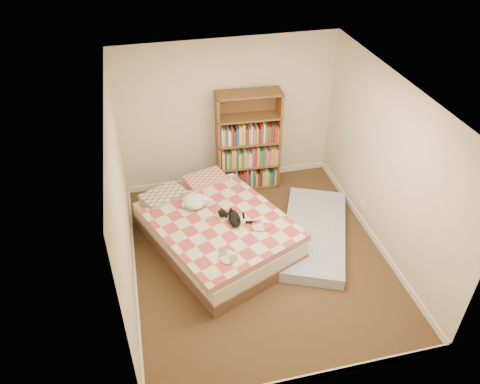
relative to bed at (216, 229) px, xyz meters
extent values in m
cube|color=#452E1D|center=(0.54, -0.42, -0.27)|extent=(3.50, 4.00, 0.01)
cube|color=white|center=(0.54, -0.42, 2.23)|extent=(3.50, 4.00, 0.01)
cube|color=beige|center=(0.54, 1.58, 0.98)|extent=(3.50, 0.01, 2.50)
cube|color=beige|center=(0.54, -2.42, 0.98)|extent=(3.50, 0.01, 2.50)
cube|color=beige|center=(-1.21, -0.42, 0.98)|extent=(0.01, 4.00, 2.50)
cube|color=beige|center=(2.29, -0.42, 0.98)|extent=(0.01, 4.00, 2.50)
cube|color=white|center=(0.54, 1.57, -0.22)|extent=(3.50, 0.02, 0.10)
cube|color=white|center=(0.54, -2.41, -0.22)|extent=(3.50, 0.02, 0.10)
cube|color=white|center=(-1.20, -0.42, -0.22)|extent=(0.02, 4.00, 0.10)
cube|color=white|center=(2.28, -0.42, -0.22)|extent=(0.02, 4.00, 0.10)
cube|color=white|center=(2.28, -0.02, 0.03)|extent=(0.03, 0.09, 0.13)
cube|color=brown|center=(0.00, -0.04, -0.17)|extent=(2.31, 2.67, 0.20)
cube|color=silver|center=(0.00, -0.04, 0.04)|extent=(2.27, 2.61, 0.22)
cube|color=#BC4549|center=(0.00, -0.04, 0.21)|extent=(2.23, 2.33, 0.11)
cube|color=slate|center=(-0.37, 0.80, 0.24)|extent=(0.72, 0.60, 0.17)
cube|color=#BC4549|center=(0.37, 0.80, 0.24)|extent=(0.72, 0.60, 0.17)
cube|color=brown|center=(0.32, 1.33, 0.59)|extent=(0.06, 0.35, 1.72)
cube|color=brown|center=(1.31, 1.33, 0.59)|extent=(0.06, 0.35, 1.72)
cube|color=brown|center=(0.82, 1.49, 0.59)|extent=(1.03, 0.08, 1.72)
cube|color=brown|center=(0.82, 1.33, -0.25)|extent=(1.05, 0.40, 0.03)
cube|color=brown|center=(0.82, 1.33, 0.60)|extent=(1.05, 0.40, 0.03)
cube|color=brown|center=(0.82, 1.33, 1.43)|extent=(1.05, 0.40, 0.03)
cube|color=#7F8CD4|center=(1.45, -0.23, -0.18)|extent=(1.60, 2.16, 0.18)
ellipsoid|color=black|center=(0.23, -0.22, 0.32)|extent=(0.38, 0.37, 0.12)
sphere|color=black|center=(0.23, -0.02, 0.34)|extent=(0.16, 0.16, 0.11)
cone|color=black|center=(0.20, 0.01, 0.38)|extent=(0.05, 0.05, 0.04)
cone|color=black|center=(0.26, 0.01, 0.38)|extent=(0.05, 0.05, 0.04)
cylinder|color=black|center=(0.33, -0.46, 0.29)|extent=(0.17, 0.17, 0.04)
ellipsoid|color=silver|center=(-0.25, 0.26, 0.35)|extent=(0.47, 0.48, 0.17)
sphere|color=silver|center=(-0.15, 0.15, 0.37)|extent=(0.19, 0.19, 0.14)
sphere|color=silver|center=(-0.10, 0.11, 0.35)|extent=(0.09, 0.09, 0.06)
sphere|color=silver|center=(-0.40, 0.33, 0.33)|extent=(0.11, 0.11, 0.08)
camera|label=1|loc=(-0.84, -5.07, 4.43)|focal=35.00mm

